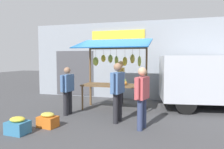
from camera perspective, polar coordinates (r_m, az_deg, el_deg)
The scene contains 10 objects.
ground_plane at distance 7.33m, azimuth 0.65°, elevation -9.62°, with size 40.00×40.00×0.00m, color #424244.
street_backdrop at distance 9.26m, azimuth 3.91°, elevation 3.89°, with size 9.00×0.30×3.40m.
market_stall at distance 7.17m, azimuth 0.85°, elevation 2.58°, with size 2.50×1.46×2.50m.
vendor_with_sunhat at distance 7.86m, azimuth 2.52°, elevation -1.21°, with size 0.44×0.71×1.70m.
shopper_in_striped_shirt at distance 5.70m, azimuth 1.57°, elevation -3.80°, with size 0.30×0.70×1.66m.
shopper_with_shopping_bag at distance 6.65m, azimuth -12.25°, elevation -3.62°, with size 0.26×0.66×1.51m.
shopper_with_ponytail at distance 5.20m, azimuth 8.34°, elevation -5.37°, with size 0.33×0.66×1.56m.
parked_van at distance 8.10m, azimuth 28.03°, elevation -0.75°, with size 4.61×2.43×1.88m.
produce_crate_near at distance 5.71m, azimuth -17.37°, elevation -12.03°, with size 0.52×0.42×0.39m.
produce_crate_side at distance 5.47m, azimuth -24.69°, elevation -12.83°, with size 0.51×0.42×0.41m.
Camera 1 is at (-1.87, 6.86, 1.76)m, focal length 32.97 mm.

